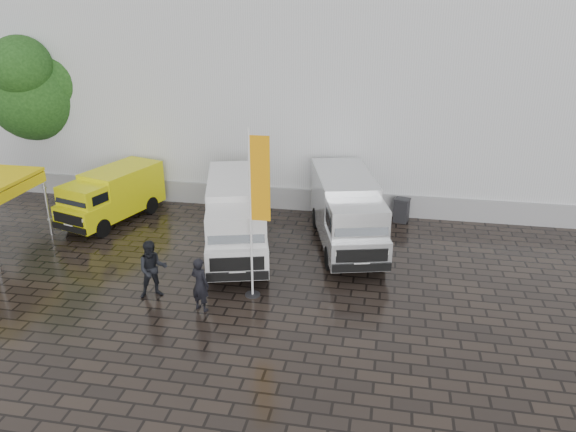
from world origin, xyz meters
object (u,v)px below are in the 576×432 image
object	(u,v)px
van_silver	(347,214)
person_tent	(153,269)
van_yellow	(112,197)
wheelie_bin	(402,210)
flagpole	(256,206)
person_front	(200,284)
van_white	(237,219)

from	to	relation	value
van_silver	person_tent	distance (m)	7.69
van_yellow	wheelie_bin	size ratio (longest dim) A/B	4.64
van_yellow	van_silver	size ratio (longest dim) A/B	0.77
flagpole	person_tent	world-z (taller)	flagpole
van_silver	person_front	xyz separation A→B (m)	(-3.98, -5.62, -0.45)
van_yellow	person_tent	world-z (taller)	van_yellow
wheelie_bin	person_front	size ratio (longest dim) A/B	0.58
flagpole	van_silver	bearing A→B (deg)	61.32
van_yellow	flagpole	size ratio (longest dim) A/B	0.86
van_silver	person_front	size ratio (longest dim) A/B	3.49
van_white	person_tent	xyz separation A→B (m)	(-1.77, -3.72, -0.38)
van_silver	van_yellow	bearing A→B (deg)	161.21
wheelie_bin	person_front	world-z (taller)	person_front
wheelie_bin	person_tent	bearing A→B (deg)	-120.71
van_yellow	van_silver	bearing A→B (deg)	12.87
van_silver	wheelie_bin	bearing A→B (deg)	39.50
van_white	van_silver	xyz separation A→B (m)	(3.98, 1.38, -0.01)
van_silver	wheelie_bin	world-z (taller)	van_silver
van_white	flagpole	size ratio (longest dim) A/B	1.12
wheelie_bin	flagpole	bearing A→B (deg)	-107.98
van_white	flagpole	distance (m)	3.89
flagpole	van_white	bearing A→B (deg)	116.52
person_front	person_tent	xyz separation A→B (m)	(-1.77, 0.53, 0.08)
van_white	flagpole	world-z (taller)	flagpole
van_white	person_tent	world-z (taller)	van_white
flagpole	person_front	bearing A→B (deg)	-142.95
flagpole	wheelie_bin	bearing A→B (deg)	58.39
van_white	flagpole	xyz separation A→B (m)	(1.54, -3.08, 1.80)
flagpole	person_front	world-z (taller)	flagpole
van_yellow	van_silver	distance (m)	10.12
van_yellow	person_front	distance (m)	8.80
wheelie_bin	person_front	distance (m)	10.55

